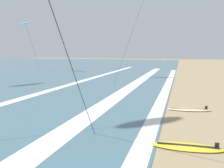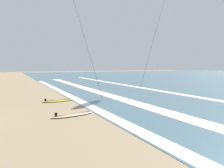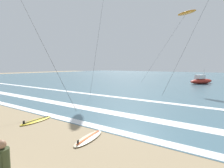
# 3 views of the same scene
# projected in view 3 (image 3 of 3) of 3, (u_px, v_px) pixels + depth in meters

# --- Properties ---
(ocean_surface) EXTENTS (140.00, 90.00, 0.01)m
(ocean_surface) POSITION_uv_depth(u_px,v_px,m) (218.00, 79.00, 45.67)
(ocean_surface) COLOR #476B7A
(ocean_surface) RESTS_ON ground
(wave_foam_shoreline) EXTENTS (47.36, 0.62, 0.01)m
(wave_foam_shoreline) POSITION_uv_depth(u_px,v_px,m) (101.00, 127.00, 9.79)
(wave_foam_shoreline) COLOR white
(wave_foam_shoreline) RESTS_ON ocean_surface
(wave_foam_mid_break) EXTENTS (53.02, 1.04, 0.01)m
(wave_foam_mid_break) POSITION_uv_depth(u_px,v_px,m) (123.00, 115.00, 12.35)
(wave_foam_mid_break) COLOR white
(wave_foam_mid_break) RESTS_ON ocean_surface
(wave_foam_outer_break) EXTENTS (59.28, 0.73, 0.01)m
(wave_foam_outer_break) POSITION_uv_depth(u_px,v_px,m) (149.00, 101.00, 17.10)
(wave_foam_outer_break) COLOR white
(wave_foam_outer_break) RESTS_ON ocean_surface
(surfer_right_near) EXTENTS (0.44, 0.41, 1.60)m
(surfer_right_near) POSITION_uv_depth(u_px,v_px,m) (3.00, 168.00, 4.20)
(surfer_right_near) COLOR #384223
(surfer_right_near) RESTS_ON ground
(surfboard_right_spare) EXTENTS (0.99, 2.18, 0.25)m
(surfboard_right_spare) POSITION_uv_depth(u_px,v_px,m) (89.00, 138.00, 8.29)
(surfboard_right_spare) COLOR beige
(surfboard_right_spare) RESTS_ON ground
(surfboard_foreground_flat) EXTENTS (0.87, 2.16, 0.25)m
(surfboard_foreground_flat) POSITION_uv_depth(u_px,v_px,m) (36.00, 121.00, 10.91)
(surfboard_foreground_flat) COLOR yellow
(surfboard_foreground_flat) RESTS_ON ground
(kite_orange_high_left) EXTENTS (10.43, 4.72, 10.92)m
(kite_orange_high_left) POSITION_uv_depth(u_px,v_px,m) (186.00, 13.00, 26.81)
(kite_orange_high_left) COLOR orange
(kite_orange_high_left) RESTS_ON ground
(offshore_boat) EXTENTS (3.88, 5.40, 2.70)m
(offshore_boat) POSITION_uv_depth(u_px,v_px,m) (201.00, 81.00, 33.17)
(offshore_boat) COLOR maroon
(offshore_boat) RESTS_ON ground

